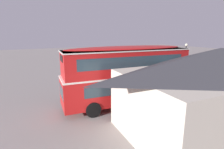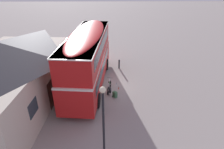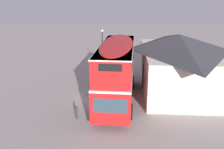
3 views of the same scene
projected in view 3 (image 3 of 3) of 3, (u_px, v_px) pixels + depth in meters
ground_plane at (100, 98)px, 20.90m from camera, size 120.00×120.00×0.00m
double_decker_bus at (117, 69)px, 19.73m from camera, size 10.46×3.44×4.79m
touring_bicycle at (96, 91)px, 21.55m from camera, size 1.70×0.48×1.03m
backpack_on_ground at (92, 88)px, 22.39m from camera, size 0.41×0.41×0.53m
water_bottle_clear_plastic at (88, 98)px, 20.72m from camera, size 0.06×0.06×0.25m
water_bottle_red_squeeze at (86, 95)px, 21.32m from camera, size 0.07×0.07×0.21m
pub_building at (177, 61)px, 22.56m from camera, size 12.02×7.07×4.93m
street_lamp at (102, 46)px, 27.51m from camera, size 0.28×0.28×4.69m
kerb_bollard at (76, 112)px, 17.23m from camera, size 0.16×0.16×0.97m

